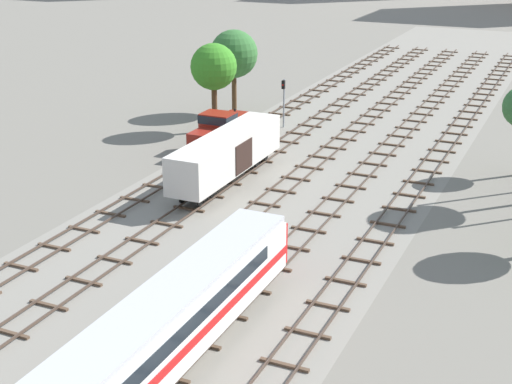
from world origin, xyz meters
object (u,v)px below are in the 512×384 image
object	(u,v)px
shunter_loco_far_left_mid	(220,127)
signal_post_nearest	(284,97)
diesel_railcar_centre_nearest	(169,322)
freight_boxcar_left_near	(227,153)

from	to	relation	value
shunter_loco_far_left_mid	signal_post_nearest	xyz separation A→B (m)	(2.23, 8.99, 1.02)
diesel_railcar_centre_nearest	freight_boxcar_left_near	size ratio (longest dim) A/B	1.46
freight_boxcar_left_near	shunter_loco_far_left_mid	distance (m)	8.86
signal_post_nearest	shunter_loco_far_left_mid	bearing A→B (deg)	-103.90
freight_boxcar_left_near	shunter_loco_far_left_mid	xyz separation A→B (m)	(-4.46, 7.64, -0.44)
freight_boxcar_left_near	signal_post_nearest	bearing A→B (deg)	97.64
diesel_railcar_centre_nearest	signal_post_nearest	size ratio (longest dim) A/B	4.35
diesel_railcar_centre_nearest	signal_post_nearest	distance (m)	41.70
diesel_railcar_centre_nearest	shunter_loco_far_left_mid	bearing A→B (deg)	113.17
freight_boxcar_left_near	shunter_loco_far_left_mid	world-z (taller)	freight_boxcar_left_near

